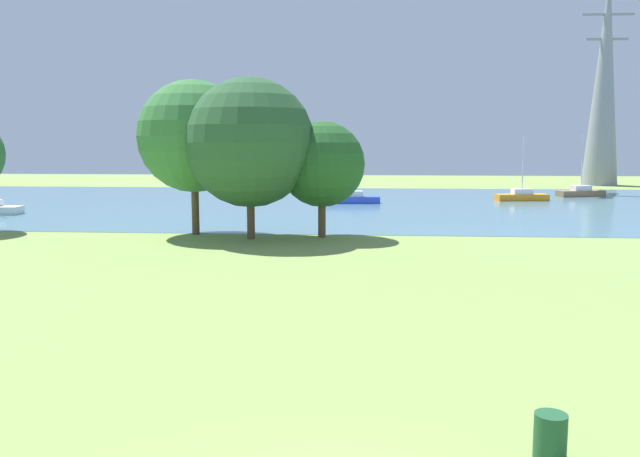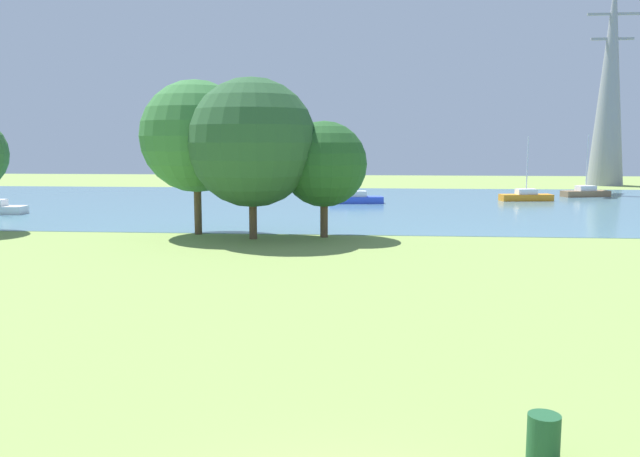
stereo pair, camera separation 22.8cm
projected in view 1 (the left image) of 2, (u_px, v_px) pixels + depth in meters
ground_plane at (364, 259)px, 30.55m from camera, size 160.00×160.00×0.00m
litter_bin at (550, 436)px, 11.24m from camera, size 0.56×0.56×0.80m
water_surface at (367, 204)px, 58.23m from camera, size 140.00×40.00×0.02m
sailboat_blue at (352, 198)px, 58.66m from camera, size 4.95×2.07×5.85m
sailboat_orange at (522, 196)px, 61.40m from camera, size 4.98×2.27×6.00m
sailboat_brown at (581, 192)px, 66.09m from camera, size 5.03×2.82×6.21m
tree_west_near at (194, 136)px, 38.18m from camera, size 6.53×6.53×9.04m
tree_west_far at (250, 143)px, 36.40m from camera, size 7.20×7.20×9.01m
tree_east_far at (322, 164)px, 37.25m from camera, size 4.88×4.88×6.63m
electricity_pylon at (604, 80)px, 82.67m from camera, size 6.40×4.40×26.58m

